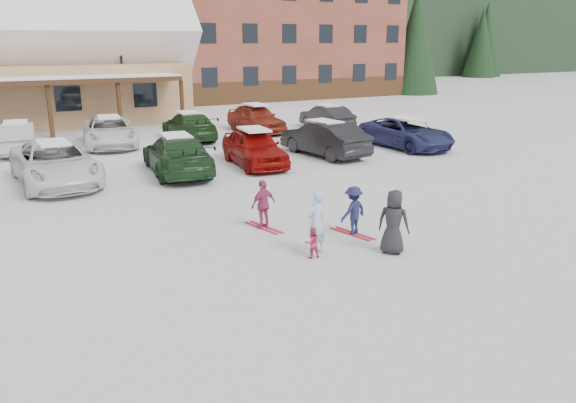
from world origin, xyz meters
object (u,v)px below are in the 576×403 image
parked_car_9 (17,138)px  parked_car_11 (189,126)px  parked_car_6 (406,133)px  parked_car_12 (256,118)px  toddler_red (312,243)px  child_navy (353,211)px  parked_car_4 (254,147)px  parked_car_2 (55,163)px  parked_car_13 (327,117)px  parked_car_5 (324,138)px  parked_car_3 (177,154)px  adult_skier (316,222)px  parked_car_10 (110,131)px  lamp_post (122,65)px  bystander_dark (394,222)px  child_magenta (263,204)px

parked_car_9 → parked_car_11: size_ratio=0.89×
parked_car_6 → parked_car_12: size_ratio=1.11×
toddler_red → child_navy: child_navy is taller
parked_car_4 → parked_car_12: (3.63, 7.86, 0.02)m
parked_car_2 → parked_car_9: (-0.93, 7.01, -0.05)m
child_navy → parked_car_12: (4.81, 16.94, 0.12)m
parked_car_13 → parked_car_5: bearing=58.7°
parked_car_3 → parked_car_12: parked_car_12 is taller
toddler_red → parked_car_5: 12.40m
parked_car_3 → parked_car_4: bearing=-175.7°
adult_skier → parked_car_10: (-1.70, 17.14, -0.09)m
lamp_post → parked_car_11: bearing=-78.2°
parked_car_6 → parked_car_12: (-4.51, 7.56, 0.08)m
bystander_dark → parked_car_5: (4.72, 11.09, -0.02)m
parked_car_2 → parked_car_9: bearing=93.5°
adult_skier → parked_car_2: 11.36m
child_magenta → parked_car_5: 10.40m
bystander_dark → parked_car_12: (4.71, 18.52, -0.02)m
toddler_red → parked_car_4: 10.48m
lamp_post → parked_car_6: (10.22, -14.83, -2.82)m
adult_skier → parked_car_5: bearing=-141.5°
bystander_dark → parked_car_3: size_ratio=0.31×
child_navy → parked_car_13: parked_car_13 is taller
bystander_dark → parked_car_4: (1.08, 10.66, -0.04)m
child_navy → parked_car_2: parked_car_2 is taller
child_magenta → parked_car_12: bearing=-128.2°
adult_skier → bystander_dark: 1.88m
lamp_post → parked_car_12: 9.64m
bystander_dark → parked_car_12: bearing=-52.0°
child_magenta → parked_car_13: 18.10m
bystander_dark → parked_car_13: 19.74m
child_magenta → parked_car_11: size_ratio=0.28×
child_navy → parked_car_2: size_ratio=0.24×
child_magenta → parked_car_5: size_ratio=0.29×
lamp_post → parked_car_9: (-6.50, -7.72, -2.82)m
parked_car_4 → parked_car_13: size_ratio=1.06×
parked_car_6 → parked_car_2: bearing=175.9°
lamp_post → adult_skier: 25.15m
child_navy → parked_car_6: 13.22m
parked_car_9 → parked_car_10: parked_car_10 is taller
parked_car_2 → parked_car_12: size_ratio=1.20×
parked_car_9 → parked_car_12: bearing=-173.9°
parked_car_6 → parked_car_12: bearing=117.1°
bystander_dark → parked_car_12: size_ratio=0.35×
child_navy → child_magenta: child_magenta is taller
parked_car_4 → toddler_red: bearing=-101.8°
parked_car_5 → toddler_red: bearing=49.8°
child_magenta → parked_car_2: 9.13m
child_navy → child_magenta: (-1.91, 1.57, 0.02)m
parked_car_4 → parked_car_6: parked_car_4 is taller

